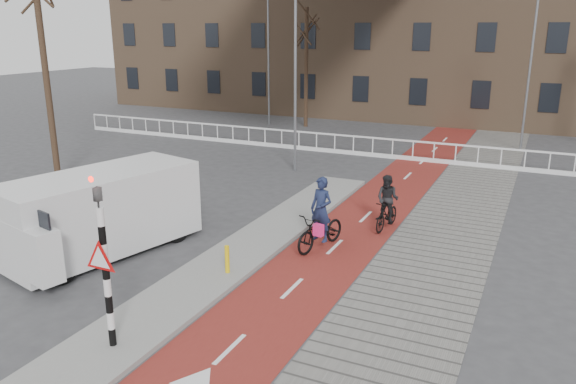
% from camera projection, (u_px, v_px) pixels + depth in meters
% --- Properties ---
extents(ground, '(120.00, 120.00, 0.00)m').
position_uv_depth(ground, '(195.00, 312.00, 12.73)').
color(ground, '#38383A').
rests_on(ground, ground).
extents(bike_lane, '(2.50, 60.00, 0.01)m').
position_uv_depth(bike_lane, '(382.00, 201.00, 20.80)').
color(bike_lane, maroon).
rests_on(bike_lane, ground).
extents(sidewalk, '(3.00, 60.00, 0.01)m').
position_uv_depth(sidewalk, '(460.00, 211.00, 19.67)').
color(sidewalk, slate).
rests_on(sidewalk, ground).
extents(curb_island, '(1.80, 16.00, 0.12)m').
position_uv_depth(curb_island, '(253.00, 245.00, 16.47)').
color(curb_island, gray).
rests_on(curb_island, ground).
extents(traffic_signal, '(0.80, 0.80, 3.68)m').
position_uv_depth(traffic_signal, '(104.00, 258.00, 10.65)').
color(traffic_signal, black).
rests_on(traffic_signal, curb_island).
extents(bollard, '(0.12, 0.12, 0.73)m').
position_uv_depth(bollard, '(227.00, 259.00, 14.39)').
color(bollard, yellow).
rests_on(bollard, curb_island).
extents(cyclist_near, '(1.22, 2.18, 2.13)m').
position_uv_depth(cyclist_near, '(321.00, 225.00, 16.17)').
color(cyclist_near, black).
rests_on(cyclist_near, bike_lane).
extents(cyclist_far, '(0.81, 1.66, 1.76)m').
position_uv_depth(cyclist_far, '(387.00, 207.00, 17.72)').
color(cyclist_far, black).
rests_on(cyclist_far, bike_lane).
extents(van, '(3.44, 5.82, 2.34)m').
position_uv_depth(van, '(101.00, 212.00, 15.73)').
color(van, silver).
rests_on(van, ground).
extents(railing, '(28.00, 0.10, 0.99)m').
position_uv_depth(railing, '(299.00, 144.00, 29.44)').
color(railing, silver).
rests_on(railing, ground).
extents(townhouse_row, '(46.00, 10.00, 15.90)m').
position_uv_depth(townhouse_row, '(412.00, 3.00, 39.53)').
color(townhouse_row, '#7F6047').
rests_on(townhouse_row, ground).
extents(tree_left, '(0.26, 0.26, 8.99)m').
position_uv_depth(tree_left, '(46.00, 72.00, 22.19)').
color(tree_left, black).
rests_on(tree_left, ground).
extents(tree_mid, '(0.25, 0.25, 7.36)m').
position_uv_depth(tree_mid, '(306.00, 68.00, 35.28)').
color(tree_mid, black).
rests_on(tree_mid, ground).
extents(streetlight_near, '(0.12, 0.12, 7.84)m').
position_uv_depth(streetlight_near, '(295.00, 82.00, 24.11)').
color(streetlight_near, slate).
rests_on(streetlight_near, ground).
extents(streetlight_left, '(0.12, 0.12, 8.95)m').
position_uv_depth(streetlight_left, '(268.00, 55.00, 35.89)').
color(streetlight_left, slate).
rests_on(streetlight_left, ground).
extents(streetlight_right, '(0.12, 0.12, 8.15)m').
position_uv_depth(streetlight_right, '(530.00, 71.00, 28.32)').
color(streetlight_right, slate).
rests_on(streetlight_right, ground).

